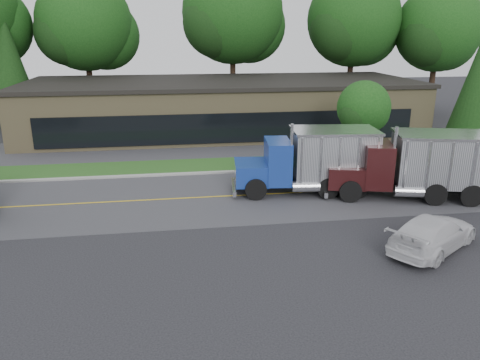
# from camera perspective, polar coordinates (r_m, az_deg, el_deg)

# --- Properties ---
(ground) EXTENTS (140.00, 140.00, 0.00)m
(ground) POSITION_cam_1_polar(r_m,az_deg,el_deg) (16.21, 1.34, -12.70)
(ground) COLOR #35353A
(ground) RESTS_ON ground
(road) EXTENTS (60.00, 8.00, 0.02)m
(road) POSITION_cam_1_polar(r_m,az_deg,el_deg) (24.33, -2.28, -2.04)
(road) COLOR #535358
(road) RESTS_ON ground
(center_line) EXTENTS (60.00, 0.12, 0.01)m
(center_line) POSITION_cam_1_polar(r_m,az_deg,el_deg) (24.33, -2.28, -2.04)
(center_line) COLOR gold
(center_line) RESTS_ON ground
(curb) EXTENTS (60.00, 0.30, 0.12)m
(curb) POSITION_cam_1_polar(r_m,az_deg,el_deg) (28.30, -3.22, 0.80)
(curb) COLOR #9E9E99
(curb) RESTS_ON ground
(grass_verge) EXTENTS (60.00, 3.40, 0.03)m
(grass_verge) POSITION_cam_1_polar(r_m,az_deg,el_deg) (30.02, -3.55, 1.78)
(grass_verge) COLOR #214F1B
(grass_verge) RESTS_ON ground
(far_parking) EXTENTS (60.00, 7.00, 0.02)m
(far_parking) POSITION_cam_1_polar(r_m,az_deg,el_deg) (34.84, -4.29, 4.01)
(far_parking) COLOR #535358
(far_parking) RESTS_ON ground
(strip_mall) EXTENTS (32.00, 12.00, 4.00)m
(strip_mall) POSITION_cam_1_polar(r_m,az_deg,el_deg) (40.50, -2.17, 8.85)
(strip_mall) COLOR #8F7F58
(strip_mall) RESTS_ON ground
(tree_far_b) EXTENTS (9.36, 8.81, 13.35)m
(tree_far_b) POSITION_cam_1_polar(r_m,az_deg,el_deg) (48.46, -18.18, 17.21)
(tree_far_b) COLOR #382619
(tree_far_b) RESTS_ON ground
(tree_far_c) EXTENTS (10.39, 9.78, 14.83)m
(tree_far_c) POSITION_cam_1_polar(r_m,az_deg,el_deg) (48.37, -0.74, 19.16)
(tree_far_c) COLOR #382619
(tree_far_c) RESTS_ON ground
(tree_far_d) EXTENTS (9.73, 9.15, 13.87)m
(tree_far_d) POSITION_cam_1_polar(r_m,az_deg,el_deg) (50.45, 13.76, 17.93)
(tree_far_d) COLOR #382619
(tree_far_d) RESTS_ON ground
(tree_far_e) EXTENTS (8.86, 8.34, 12.64)m
(tree_far_e) POSITION_cam_1_polar(r_m,az_deg,el_deg) (52.16, 23.05, 16.18)
(tree_far_e) COLOR #382619
(tree_far_e) RESTS_ON ground
(evergreen_left) EXTENTS (4.45, 4.45, 10.12)m
(evergreen_left) POSITION_cam_1_polar(r_m,az_deg,el_deg) (45.90, -26.39, 12.60)
(evergreen_left) COLOR #382619
(evergreen_left) RESTS_ON ground
(evergreen_right) EXTENTS (3.71, 3.71, 8.44)m
(evergreen_right) POSITION_cam_1_polar(r_m,az_deg,el_deg) (39.06, 27.06, 10.55)
(evergreen_right) COLOR #382619
(evergreen_right) RESTS_ON ground
(tree_verge) EXTENTS (3.66, 3.45, 5.22)m
(tree_verge) POSITION_cam_1_polar(r_m,az_deg,el_deg) (31.79, 14.88, 8.25)
(tree_verge) COLOR #382619
(tree_verge) RESTS_ON ground
(dump_truck_blue) EXTENTS (7.61, 3.31, 3.36)m
(dump_truck_blue) POSITION_cam_1_polar(r_m,az_deg,el_deg) (24.87, 8.97, 2.54)
(dump_truck_blue) COLOR black
(dump_truck_blue) RESTS_ON ground
(dump_truck_maroon) EXTENTS (8.49, 4.46, 3.36)m
(dump_truck_maroon) POSITION_cam_1_polar(r_m,az_deg,el_deg) (25.41, 20.99, 1.91)
(dump_truck_maroon) COLOR black
(dump_truck_maroon) RESTS_ON ground
(rally_car) EXTENTS (4.97, 4.26, 1.37)m
(rally_car) POSITION_cam_1_polar(r_m,az_deg,el_deg) (19.85, 22.45, -5.99)
(rally_car) COLOR silver
(rally_car) RESTS_ON ground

